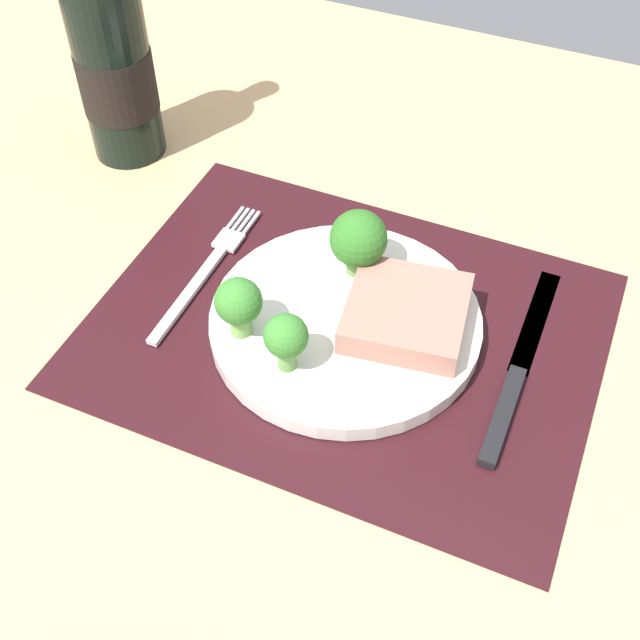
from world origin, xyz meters
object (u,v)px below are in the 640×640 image
object	(u,v)px
knife	(516,376)
plate	(345,322)
wine_bottle	(114,66)
steak	(406,313)
fork	(207,270)

from	to	relation	value
knife	plate	bearing A→B (deg)	-174.83
wine_bottle	steak	bearing A→B (deg)	-20.92
steak	fork	xyz separation A→B (cm)	(-19.56, 0.12, -2.59)
plate	fork	world-z (taller)	plate
knife	wine_bottle	xyz separation A→B (cm)	(-46.83, 14.79, 9.49)
knife	steak	bearing A→B (deg)	178.82
fork	wine_bottle	xyz separation A→B (cm)	(-17.10, 13.90, 9.54)
plate	knife	distance (cm)	15.18
plate	steak	distance (cm)	5.55
fork	knife	distance (cm)	29.74
steak	knife	distance (cm)	10.51
steak	fork	world-z (taller)	steak
wine_bottle	plate	bearing A→B (deg)	-25.82
plate	wine_bottle	xyz separation A→B (cm)	(-31.67, 15.32, 8.99)
fork	wine_bottle	bearing A→B (deg)	142.06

